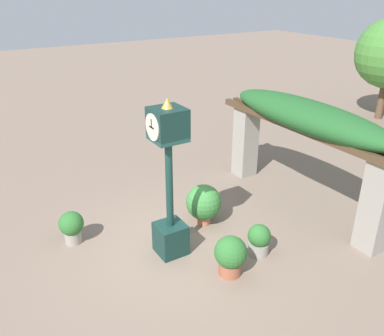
{
  "coord_description": "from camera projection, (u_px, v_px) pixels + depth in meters",
  "views": [
    {
      "loc": [
        6.11,
        -3.32,
        5.01
      ],
      "look_at": [
        0.08,
        0.36,
        1.75
      ],
      "focal_mm": 38.0,
      "sensor_mm": 36.0,
      "label": 1
    }
  ],
  "objects": [
    {
      "name": "ground_plane",
      "position": [
        175.0,
        247.0,
        8.4
      ],
      "size": [
        60.0,
        60.0,
        0.0
      ],
      "primitive_type": "plane",
      "color": "#7F6B5B"
    },
    {
      "name": "pedestal_clock",
      "position": [
        169.0,
        182.0,
        7.61
      ],
      "size": [
        0.59,
        0.64,
        3.19
      ],
      "color": "#14332D",
      "rests_on": "ground"
    },
    {
      "name": "pergola",
      "position": [
        305.0,
        128.0,
        9.19
      ],
      "size": [
        5.29,
        1.11,
        2.62
      ],
      "color": "gray",
      "rests_on": "ground"
    },
    {
      "name": "potted_plant_near_left",
      "position": [
        72.0,
        226.0,
        8.41
      ],
      "size": [
        0.51,
        0.51,
        0.71
      ],
      "color": "gray",
      "rests_on": "ground"
    },
    {
      "name": "potted_plant_near_right",
      "position": [
        231.0,
        255.0,
        7.48
      ],
      "size": [
        0.61,
        0.61,
        0.79
      ],
      "color": "#9E563D",
      "rests_on": "ground"
    },
    {
      "name": "potted_plant_far_left",
      "position": [
        259.0,
        239.0,
        8.08
      ],
      "size": [
        0.46,
        0.46,
        0.65
      ],
      "color": "gray",
      "rests_on": "ground"
    },
    {
      "name": "potted_plant_far_right",
      "position": [
        204.0,
        203.0,
        9.03
      ],
      "size": [
        0.79,
        0.79,
        0.94
      ],
      "color": "#B26B4C",
      "rests_on": "ground"
    }
  ]
}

